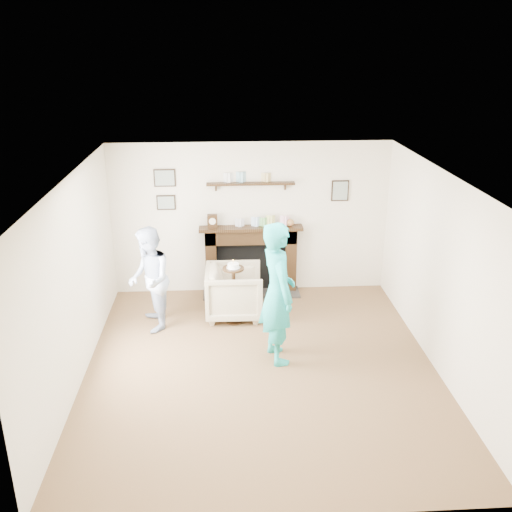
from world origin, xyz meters
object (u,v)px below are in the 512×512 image
at_px(armchair, 235,315).
at_px(woman, 277,357).
at_px(pedestal_table, 234,284).
at_px(man, 153,327).

height_order(armchair, woman, woman).
bearing_deg(armchair, woman, -156.84).
bearing_deg(armchair, pedestal_table, 177.01).
bearing_deg(pedestal_table, woman, -63.07).
xyz_separation_m(armchair, woman, (0.53, -1.29, 0.00)).
bearing_deg(pedestal_table, armchair, 86.08).
relative_size(armchair, pedestal_table, 0.85).
relative_size(armchair, man, 0.56).
bearing_deg(armchair, man, 106.26).
relative_size(woman, pedestal_table, 1.88).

